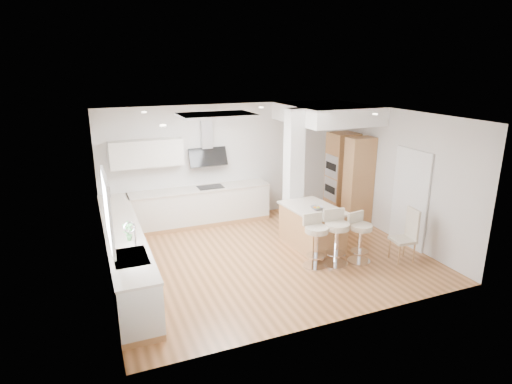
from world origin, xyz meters
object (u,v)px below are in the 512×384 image
peninsula (312,226)px  bar_stool_b (336,235)px  bar_stool_a (316,238)px  bar_stool_c (360,235)px  dining_chair (408,233)px

peninsula → bar_stool_b: (-0.02, -0.94, 0.17)m
bar_stool_a → bar_stool_c: bearing=-9.8°
peninsula → bar_stool_c: size_ratio=1.50×
bar_stool_a → bar_stool_b: (0.40, -0.08, 0.03)m
bar_stool_b → dining_chair: (1.39, -0.36, -0.04)m
bar_stool_b → dining_chair: size_ratio=1.02×
bar_stool_c → peninsula: bearing=104.2°
peninsula → bar_stool_c: (0.47, -1.01, 0.12)m
peninsula → dining_chair: 1.89m
peninsula → dining_chair: (1.36, -1.30, 0.13)m
peninsula → bar_stool_c: bearing=-69.4°
dining_chair → bar_stool_a: bearing=172.8°
bar_stool_b → bar_stool_c: 0.50m
bar_stool_c → dining_chair: (0.89, -0.29, 0.01)m
peninsula → dining_chair: dining_chair is taller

